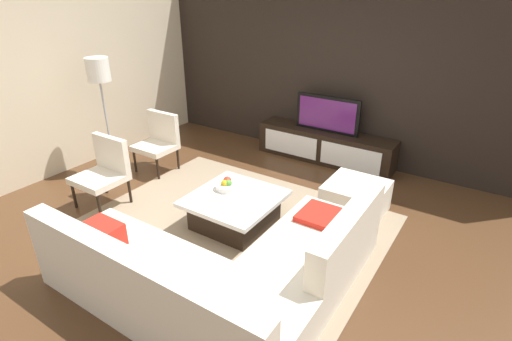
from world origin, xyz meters
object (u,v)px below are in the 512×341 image
(television, at_px, (327,114))
(floor_lamp, at_px, (99,77))
(fruit_bowl, at_px, (227,185))
(accent_chair_far, at_px, (159,138))
(media_console, at_px, (325,146))
(coffee_table, at_px, (235,210))
(ottoman, at_px, (355,198))
(sectional_couch, at_px, (223,272))
(accent_chair_near, at_px, (105,168))

(television, distance_m, floor_lamp, 3.34)
(fruit_bowl, xyz_separation_m, accent_chair_far, (-1.69, 0.55, 0.06))
(media_console, xyz_separation_m, coffee_table, (-0.10, -2.30, -0.05))
(television, distance_m, ottoman, 1.70)
(sectional_couch, distance_m, coffee_table, 1.19)
(coffee_table, distance_m, ottoman, 1.50)
(television, xyz_separation_m, coffee_table, (-0.10, -2.30, -0.58))
(sectional_couch, height_order, floor_lamp, floor_lamp)
(sectional_couch, bearing_deg, television, 98.81)
(media_console, relative_size, floor_lamp, 1.30)
(sectional_couch, height_order, coffee_table, sectional_couch)
(floor_lamp, bearing_deg, coffee_table, -4.64)
(television, height_order, fruit_bowl, television)
(coffee_table, relative_size, ottoman, 1.42)
(fruit_bowl, bearing_deg, floor_lamp, 177.57)
(accent_chair_far, bearing_deg, fruit_bowl, -13.83)
(television, relative_size, ottoman, 1.46)
(accent_chair_near, height_order, fruit_bowl, accent_chair_near)
(fruit_bowl, bearing_deg, accent_chair_near, -159.47)
(media_console, height_order, accent_chair_far, accent_chair_far)
(media_console, distance_m, fruit_bowl, 2.22)
(ottoman, height_order, accent_chair_far, accent_chair_far)
(media_console, distance_m, accent_chair_near, 3.29)
(television, distance_m, sectional_couch, 3.39)
(floor_lamp, height_order, accent_chair_far, floor_lamp)
(media_console, bearing_deg, ottoman, -52.14)
(ottoman, height_order, fruit_bowl, fruit_bowl)
(fruit_bowl, distance_m, accent_chair_far, 1.78)
(coffee_table, distance_m, floor_lamp, 2.72)
(sectional_couch, bearing_deg, media_console, 98.81)
(sectional_couch, xyz_separation_m, accent_chair_near, (-2.30, 0.56, 0.21))
(ottoman, bearing_deg, sectional_couch, -102.90)
(television, relative_size, coffee_table, 1.03)
(coffee_table, relative_size, floor_lamp, 0.59)
(media_console, xyz_separation_m, fruit_bowl, (-0.28, -2.19, 0.18))
(accent_chair_near, height_order, accent_chair_far, same)
(coffee_table, bearing_deg, television, 87.51)
(fruit_bowl, bearing_deg, ottoman, 36.31)
(television, distance_m, accent_chair_far, 2.58)
(accent_chair_near, xyz_separation_m, ottoman, (2.77, 1.49, -0.29))
(floor_lamp, bearing_deg, fruit_bowl, -2.43)
(coffee_table, distance_m, fruit_bowl, 0.31)
(coffee_table, xyz_separation_m, accent_chair_near, (-1.69, -0.46, 0.29))
(coffee_table, bearing_deg, fruit_bowl, 150.84)
(sectional_couch, relative_size, coffee_table, 2.51)
(media_console, xyz_separation_m, accent_chair_far, (-1.97, -1.64, 0.24))
(coffee_table, bearing_deg, ottoman, 43.60)
(media_console, distance_m, accent_chair_far, 2.58)
(accent_chair_near, distance_m, ottoman, 3.16)
(television, xyz_separation_m, ottoman, (0.98, -1.27, -0.58))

